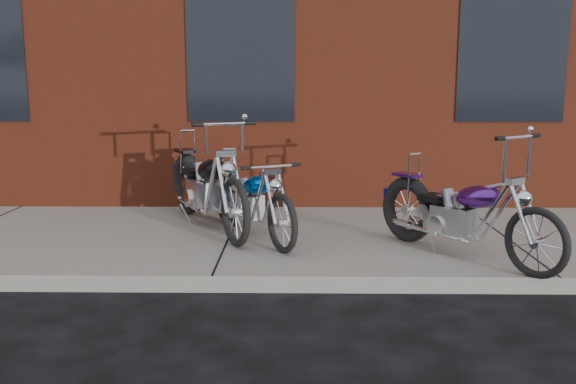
{
  "coord_description": "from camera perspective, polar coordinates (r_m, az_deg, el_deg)",
  "views": [
    {
      "loc": [
        0.73,
        -5.04,
        1.79
      ],
      "look_at": [
        0.65,
        0.8,
        0.75
      ],
      "focal_mm": 38.0,
      "sensor_mm": 36.0,
      "label": 1
    }
  ],
  "objects": [
    {
      "name": "chopper_third",
      "position": [
        7.04,
        -7.63,
        0.24
      ],
      "size": [
        1.2,
        2.26,
        1.25
      ],
      "rotation": [
        0.0,
        0.0,
        -1.11
      ],
      "color": "black",
      "rests_on": "sidewalk"
    },
    {
      "name": "ground",
      "position": [
        5.4,
        -7.1,
        -9.34
      ],
      "size": [
        120.0,
        120.0,
        0.0
      ],
      "primitive_type": "plane",
      "color": "black",
      "rests_on": "ground"
    },
    {
      "name": "chopper_purple",
      "position": [
        6.03,
        15.85,
        -2.25
      ],
      "size": [
        1.34,
        1.81,
        1.21
      ],
      "rotation": [
        0.0,
        0.0,
        -0.95
      ],
      "color": "black",
      "rests_on": "sidewalk"
    },
    {
      "name": "chopper_blue",
      "position": [
        6.62,
        -3.55,
        -0.96
      ],
      "size": [
        1.05,
        1.87,
        0.9
      ],
      "rotation": [
        0.0,
        0.0,
        -1.08
      ],
      "color": "black",
      "rests_on": "sidewalk"
    },
    {
      "name": "sidewalk",
      "position": [
        6.8,
        -5.39,
        -4.55
      ],
      "size": [
        22.0,
        3.0,
        0.15
      ],
      "primitive_type": "cube",
      "color": "gray",
      "rests_on": "ground"
    }
  ]
}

